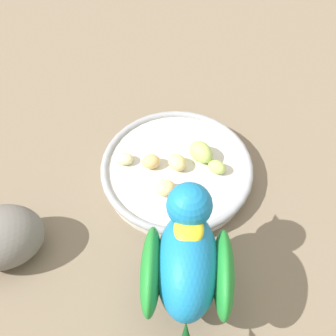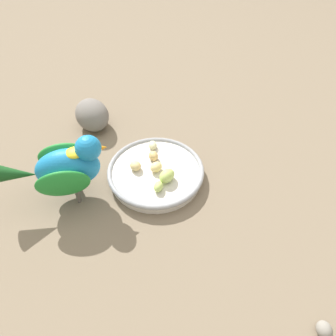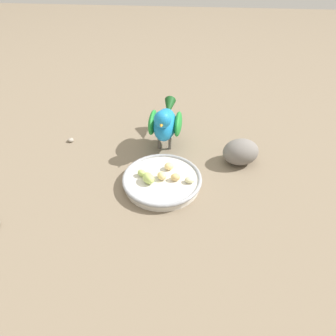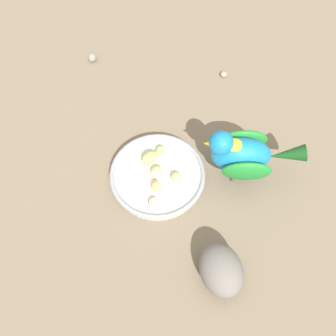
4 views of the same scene
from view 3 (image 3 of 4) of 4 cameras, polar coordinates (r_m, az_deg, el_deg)
name	(u,v)px [view 3 (image 3 of 4)]	position (r m, az deg, el deg)	size (l,w,h in m)	color
ground_plane	(152,190)	(0.85, -2.91, -3.92)	(4.00, 4.00, 0.00)	#756651
feeding_bowl	(162,181)	(0.85, -1.04, -2.23)	(0.21, 0.21, 0.03)	beige
apple_piece_0	(175,177)	(0.83, 1.32, -1.61)	(0.03, 0.02, 0.02)	tan
apple_piece_1	(162,176)	(0.84, -1.09, -1.39)	(0.03, 0.02, 0.02)	#E5C67F
apple_piece_2	(169,166)	(0.87, 0.19, 0.33)	(0.03, 0.02, 0.02)	#E5C67F
apple_piece_3	(142,173)	(0.85, -4.64, -0.91)	(0.03, 0.02, 0.02)	#B2CC66
apple_piece_4	(190,180)	(0.83, 3.83, -2.15)	(0.03, 0.02, 0.02)	beige
apple_piece_5	(148,178)	(0.83, -3.48, -1.78)	(0.04, 0.03, 0.03)	#B2CC66
parrot	(165,122)	(0.95, -0.51, 8.05)	(0.21, 0.10, 0.15)	#59544C
rock_large	(241,152)	(0.93, 12.71, 2.79)	(0.10, 0.08, 0.07)	slate
pebble_0	(71,140)	(1.06, -16.80, 4.75)	(0.02, 0.02, 0.01)	gray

